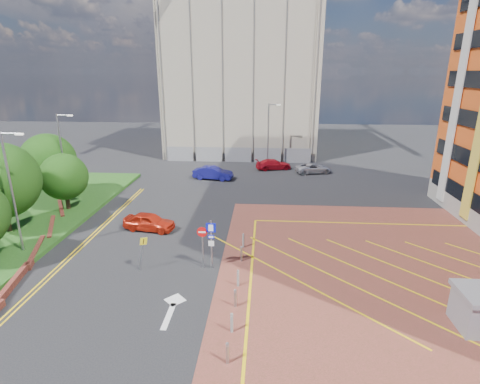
# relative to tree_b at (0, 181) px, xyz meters

# --- Properties ---
(ground) EXTENTS (140.00, 140.00, 0.00)m
(ground) POSITION_rel_tree_b_xyz_m (15.50, -5.00, -4.24)
(ground) COLOR black
(ground) RESTS_ON ground
(forecourt) EXTENTS (26.00, 26.00, 0.02)m
(forecourt) POSITION_rel_tree_b_xyz_m (29.50, -5.00, -4.23)
(forecourt) COLOR brown
(forecourt) RESTS_ON ground
(retaining_wall) EXTENTS (6.06, 20.33, 0.40)m
(retaining_wall) POSITION_rel_tree_b_xyz_m (3.70, -3.00, -4.04)
(retaining_wall) COLOR brown
(retaining_wall) RESTS_ON ground
(tree_b) EXTENTS (5.60, 5.60, 6.74)m
(tree_b) POSITION_rel_tree_b_xyz_m (0.00, 0.00, 0.00)
(tree_b) COLOR #3D2B1C
(tree_b) RESTS_ON grass_bed
(tree_c) EXTENTS (4.00, 4.00, 4.90)m
(tree_c) POSITION_rel_tree_b_xyz_m (2.00, 5.00, -1.04)
(tree_c) COLOR #3D2B1C
(tree_c) RESTS_ON grass_bed
(tree_d) EXTENTS (5.00, 5.00, 6.08)m
(tree_d) POSITION_rel_tree_b_xyz_m (-1.00, 8.00, -0.37)
(tree_d) COLOR #3D2B1C
(tree_d) RESTS_ON grass_bed
(lamp_left_near) EXTENTS (1.53, 0.16, 8.00)m
(lamp_left_near) POSITION_rel_tree_b_xyz_m (3.08, -3.00, 0.42)
(lamp_left_near) COLOR #9EA0A8
(lamp_left_near) RESTS_ON grass_bed
(lamp_left_far) EXTENTS (1.53, 0.16, 8.00)m
(lamp_left_far) POSITION_rel_tree_b_xyz_m (1.08, 7.00, 0.42)
(lamp_left_far) COLOR #9EA0A8
(lamp_left_far) RESTS_ON grass_bed
(lamp_back) EXTENTS (1.53, 0.16, 8.00)m
(lamp_back) POSITION_rel_tree_b_xyz_m (19.58, 23.00, 0.12)
(lamp_back) COLOR #9EA0A8
(lamp_back) RESTS_ON ground
(sign_cluster) EXTENTS (1.17, 0.12, 3.20)m
(sign_cluster) POSITION_rel_tree_b_xyz_m (15.80, -4.02, -2.28)
(sign_cluster) COLOR #9EA0A8
(sign_cluster) RESTS_ON ground
(warning_sign) EXTENTS (0.67, 0.40, 2.25)m
(warning_sign) POSITION_rel_tree_b_xyz_m (11.82, -4.61, -2.81)
(warning_sign) COLOR #9EA0A8
(warning_sign) RESTS_ON ground
(bollard_row) EXTENTS (0.14, 11.14, 0.90)m
(bollard_row) POSITION_rel_tree_b_xyz_m (17.80, -6.67, -3.77)
(bollard_row) COLOR #9EA0A8
(bollard_row) RESTS_ON forecourt
(construction_building) EXTENTS (21.20, 19.20, 22.00)m
(construction_building) POSITION_rel_tree_b_xyz_m (15.50, 35.00, 6.76)
(construction_building) COLOR #AFA48F
(construction_building) RESTS_ON ground
(construction_fence) EXTENTS (21.60, 0.06, 2.00)m
(construction_fence) POSITION_rel_tree_b_xyz_m (16.50, 25.00, -3.24)
(construction_fence) COLOR gray
(construction_fence) RESTS_ON ground
(car_red_left) EXTENTS (4.21, 2.26, 1.36)m
(car_red_left) POSITION_rel_tree_b_xyz_m (10.32, 1.57, -3.55)
(car_red_left) COLOR red
(car_red_left) RESTS_ON ground
(car_blue_back) EXTENTS (4.70, 2.29, 1.48)m
(car_blue_back) POSITION_rel_tree_b_xyz_m (13.28, 16.23, -3.49)
(car_blue_back) COLOR navy
(car_blue_back) RESTS_ON ground
(car_red_back) EXTENTS (4.77, 2.91, 1.29)m
(car_red_back) POSITION_rel_tree_b_xyz_m (20.25, 21.30, -3.59)
(car_red_back) COLOR #A50E1B
(car_red_back) RESTS_ON ground
(car_silver_back) EXTENTS (4.67, 3.01, 1.20)m
(car_silver_back) POSITION_rel_tree_b_xyz_m (25.03, 19.76, -3.64)
(car_silver_back) COLOR #B6B6BE
(car_silver_back) RESTS_ON ground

